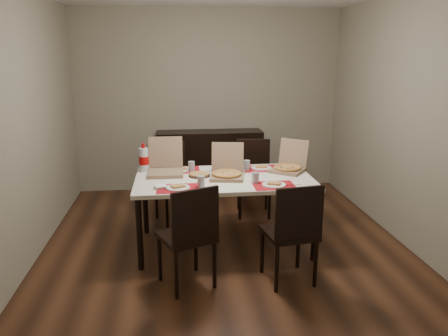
# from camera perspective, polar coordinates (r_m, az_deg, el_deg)

# --- Properties ---
(ground) EXTENTS (3.80, 4.00, 0.02)m
(ground) POSITION_cam_1_polar(r_m,az_deg,el_deg) (4.81, -0.00, -9.68)
(ground) COLOR #482816
(ground) RESTS_ON ground
(room_walls) EXTENTS (3.84, 4.02, 2.62)m
(room_walls) POSITION_cam_1_polar(r_m,az_deg,el_deg) (4.81, -0.61, 11.84)
(room_walls) COLOR gray
(room_walls) RESTS_ON ground
(sideboard) EXTENTS (1.50, 0.40, 0.90)m
(sideboard) POSITION_cam_1_polar(r_m,az_deg,el_deg) (6.34, -1.85, 0.81)
(sideboard) COLOR black
(sideboard) RESTS_ON ground
(dining_table) EXTENTS (1.80, 1.00, 0.75)m
(dining_table) POSITION_cam_1_polar(r_m,az_deg,el_deg) (4.48, -0.00, -2.06)
(dining_table) COLOR #EBE1C6
(dining_table) RESTS_ON ground
(chair_near_left) EXTENTS (0.55, 0.55, 0.93)m
(chair_near_left) POSITION_cam_1_polar(r_m,az_deg,el_deg) (3.74, -4.51, -8.45)
(chair_near_left) COLOR black
(chair_near_left) RESTS_ON ground
(chair_near_right) EXTENTS (0.48, 0.48, 0.93)m
(chair_near_right) POSITION_cam_1_polar(r_m,az_deg,el_deg) (3.84, 8.96, -7.94)
(chair_near_right) COLOR black
(chair_near_right) RESTS_ON ground
(chair_far_left) EXTENTS (0.54, 0.54, 0.93)m
(chair_far_left) POSITION_cam_1_polar(r_m,az_deg,el_deg) (5.29, -6.71, -1.43)
(chair_far_left) COLOR black
(chair_far_left) RESTS_ON ground
(chair_far_right) EXTENTS (0.46, 0.46, 0.93)m
(chair_far_right) POSITION_cam_1_polar(r_m,az_deg,el_deg) (5.50, 3.88, -0.74)
(chair_far_right) COLOR black
(chair_far_right) RESTS_ON ground
(setting_near_left) EXTENTS (0.50, 0.30, 0.11)m
(setting_near_left) POSITION_cam_1_polar(r_m,az_deg,el_deg) (4.13, -5.50, -2.35)
(setting_near_left) COLOR #B50C17
(setting_near_left) RESTS_ON dining_table
(setting_near_right) EXTENTS (0.47, 0.30, 0.11)m
(setting_near_right) POSITION_cam_1_polar(r_m,az_deg,el_deg) (4.23, 5.85, -1.93)
(setting_near_right) COLOR #B50C17
(setting_near_right) RESTS_ON dining_table
(setting_far_left) EXTENTS (0.48, 0.30, 0.11)m
(setting_far_left) POSITION_cam_1_polar(r_m,az_deg,el_deg) (4.74, -5.51, -0.08)
(setting_far_left) COLOR #B50C17
(setting_far_left) RESTS_ON dining_table
(setting_far_right) EXTENTS (0.45, 0.30, 0.11)m
(setting_far_right) POSITION_cam_1_polar(r_m,az_deg,el_deg) (4.79, 4.35, 0.12)
(setting_far_right) COLOR #B50C17
(setting_far_right) RESTS_ON dining_table
(napkin_loose) EXTENTS (0.16, 0.16, 0.02)m
(napkin_loose) POSITION_cam_1_polar(r_m,az_deg,el_deg) (4.38, 1.62, -1.44)
(napkin_loose) COLOR white
(napkin_loose) RESTS_ON dining_table
(pizza_box_center) EXTENTS (0.39, 0.42, 0.33)m
(pizza_box_center) POSITION_cam_1_polar(r_m,az_deg,el_deg) (4.45, 0.39, -0.54)
(pizza_box_center) COLOR #80634A
(pizza_box_center) RESTS_ON dining_table
(pizza_box_right) EXTENTS (0.47, 0.48, 0.32)m
(pizza_box_right) POSITION_cam_1_polar(r_m,az_deg,el_deg) (4.74, 8.44, 0.24)
(pizza_box_right) COLOR #80634A
(pizza_box_right) RESTS_ON dining_table
(pizza_box_left) EXTENTS (0.37, 0.41, 0.36)m
(pizza_box_left) POSITION_cam_1_polar(r_m,az_deg,el_deg) (4.64, -7.62, 0.03)
(pizza_box_left) COLOR #80634A
(pizza_box_left) RESTS_ON dining_table
(faina_plate) EXTENTS (0.22, 0.22, 0.03)m
(faina_plate) POSITION_cam_1_polar(r_m,az_deg,el_deg) (4.51, -3.25, -0.89)
(faina_plate) COLOR black
(faina_plate) RESTS_ON dining_table
(dip_bowl) EXTENTS (0.17, 0.17, 0.03)m
(dip_bowl) POSITION_cam_1_polar(r_m,az_deg,el_deg) (4.61, 1.78, -0.51)
(dip_bowl) COLOR white
(dip_bowl) RESTS_ON dining_table
(soda_bottle) EXTENTS (0.10, 0.10, 0.31)m
(soda_bottle) POSITION_cam_1_polar(r_m,az_deg,el_deg) (4.73, -10.43, 1.07)
(soda_bottle) COLOR silver
(soda_bottle) RESTS_ON dining_table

